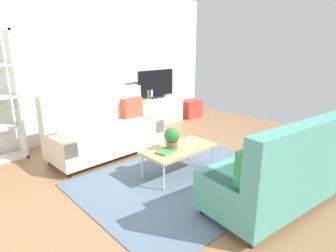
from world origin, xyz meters
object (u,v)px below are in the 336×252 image
at_px(vase_0, 134,96).
at_px(vase_1, 140,96).
at_px(table_book_0, 165,152).
at_px(bottle_0, 148,95).
at_px(couch_beige, 105,130).
at_px(tv, 156,84).
at_px(storage_trunk, 190,109).
at_px(bottle_1, 151,94).
at_px(tv_console, 156,111).
at_px(potted_plant, 172,138).
at_px(couch_green, 282,172).
at_px(coffee_table, 179,149).

bearing_deg(vase_0, vase_1, 0.00).
height_order(table_book_0, bottle_0, bottle_0).
bearing_deg(couch_beige, tv, -157.35).
xyz_separation_m(vase_1, bottle_0, (0.15, -0.09, 0.03)).
bearing_deg(tv, couch_beige, -154.91).
bearing_deg(storage_trunk, couch_beige, -164.90).
distance_m(couch_beige, bottle_1, 1.97).
xyz_separation_m(tv_console, vase_1, (-0.41, 0.05, 0.39)).
relative_size(couch_beige, vase_0, 10.70).
bearing_deg(table_book_0, tv, 52.36).
relative_size(tv, table_book_0, 4.17).
bearing_deg(vase_1, potted_plant, -117.51).
bearing_deg(potted_plant, storage_trunk, 38.96).
bearing_deg(storage_trunk, vase_0, 174.90).
height_order(couch_beige, bottle_0, couch_beige).
relative_size(storage_trunk, vase_1, 3.68).
relative_size(potted_plant, bottle_1, 1.56).
bearing_deg(bottle_1, vase_0, 167.95).
xyz_separation_m(couch_green, storage_trunk, (2.33, 3.65, -0.23)).
xyz_separation_m(couch_green, vase_0, (0.65, 3.80, 0.28)).
xyz_separation_m(coffee_table, table_book_0, (-0.28, -0.02, 0.04)).
relative_size(storage_trunk, bottle_0, 2.48).
relative_size(table_book_0, vase_1, 1.70).
xyz_separation_m(tv_console, potted_plant, (-1.64, -2.31, 0.28)).
distance_m(couch_green, vase_1, 3.90).
bearing_deg(vase_1, tv, -9.79).
relative_size(couch_green, vase_1, 13.98).
bearing_deg(table_book_0, bottle_0, 56.38).
relative_size(storage_trunk, bottle_1, 2.51).
bearing_deg(table_book_0, storage_trunk, 37.81).
height_order(couch_beige, tv_console, couch_beige).
bearing_deg(vase_1, couch_beige, -147.28).
distance_m(tv_console, bottle_0, 0.50).
distance_m(potted_plant, vase_1, 2.67).
distance_m(tv, vase_0, 0.62).
distance_m(couch_beige, bottle_0, 1.88).
relative_size(potted_plant, bottle_0, 1.54).
height_order(storage_trunk, bottle_1, bottle_1).
distance_m(tv, vase_1, 0.48).
relative_size(couch_beige, couch_green, 0.98).
xyz_separation_m(tv_console, bottle_1, (-0.16, -0.04, 0.42)).
relative_size(couch_beige, tv, 1.93).
xyz_separation_m(coffee_table, vase_1, (1.10, 2.38, 0.32)).
distance_m(tv_console, table_book_0, 2.95).
xyz_separation_m(couch_beige, potted_plant, (0.26, -1.40, 0.16)).
bearing_deg(coffee_table, table_book_0, -176.92).
height_order(coffee_table, vase_0, vase_0).
xyz_separation_m(bottle_0, bottle_1, (0.10, 0.00, -0.00)).
bearing_deg(bottle_1, tv_console, 14.16).
height_order(coffee_table, potted_plant, potted_plant).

